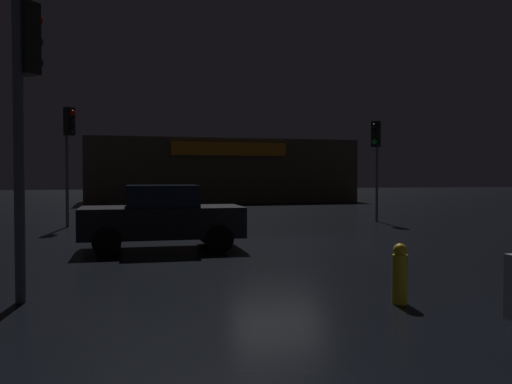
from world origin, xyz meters
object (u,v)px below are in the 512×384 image
(traffic_signal_main, at_px, (376,144))
(traffic_signal_cross_left, at_px, (24,91))
(car_far, at_px, (162,217))
(store_building, at_px, (219,171))
(fire_hydrant, at_px, (400,274))
(traffic_signal_cross_right, at_px, (69,136))

(traffic_signal_main, distance_m, traffic_signal_cross_left, 15.93)
(traffic_signal_cross_left, distance_m, car_far, 6.10)
(store_building, bearing_deg, fire_hydrant, -96.39)
(traffic_signal_main, bearing_deg, store_building, 97.97)
(traffic_signal_cross_left, distance_m, traffic_signal_cross_right, 11.95)
(traffic_signal_cross_left, distance_m, fire_hydrant, 6.06)
(car_far, bearing_deg, traffic_signal_cross_right, 111.27)
(car_far, distance_m, fire_hydrant, 7.24)
(store_building, xyz_separation_m, traffic_signal_main, (2.64, -18.88, 0.91))
(traffic_signal_main, height_order, car_far, traffic_signal_main)
(store_building, xyz_separation_m, car_far, (-6.32, -24.89, -1.36))
(traffic_signal_main, height_order, traffic_signal_cross_right, traffic_signal_cross_right)
(traffic_signal_main, relative_size, traffic_signal_cross_left, 0.92)
(store_building, relative_size, car_far, 4.61)
(traffic_signal_main, relative_size, car_far, 1.00)
(traffic_signal_cross_right, distance_m, car_far, 7.73)
(traffic_signal_cross_left, bearing_deg, store_building, 73.74)
(traffic_signal_main, xyz_separation_m, traffic_signal_cross_right, (-11.62, 0.82, 0.17))
(store_building, bearing_deg, traffic_signal_main, -82.03)
(traffic_signal_cross_right, bearing_deg, store_building, 63.58)
(car_far, bearing_deg, traffic_signal_main, 33.87)
(car_far, height_order, fire_hydrant, car_far)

